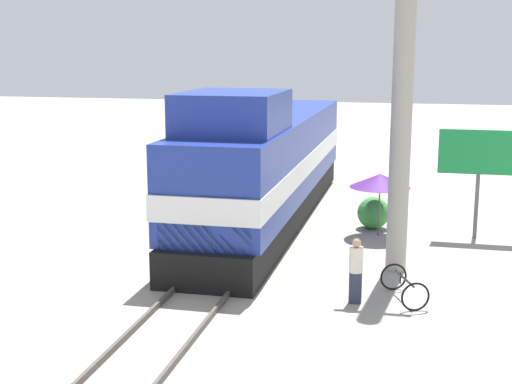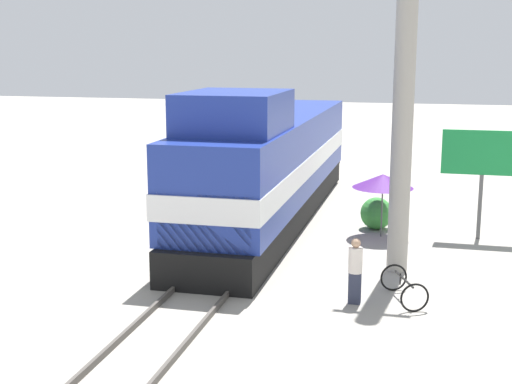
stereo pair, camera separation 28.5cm
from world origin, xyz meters
TOP-DOWN VIEW (x-y plane):
  - ground_plane at (0.00, 0.00)m, footprint 120.00×120.00m
  - rail_near at (-0.72, 0.00)m, footprint 0.08×35.58m
  - rail_far at (0.72, 0.00)m, footprint 0.08×35.58m
  - locomotive at (0.00, 3.98)m, footprint 2.97×16.55m
  - utility_pole at (4.69, -0.54)m, footprint 1.80×0.57m
  - vendor_umbrella at (4.00, 2.99)m, footprint 1.98×1.98m
  - billboard_sign at (7.08, 3.48)m, footprint 2.56×0.12m
  - shrub_cluster at (3.77, 3.94)m, footprint 1.09×1.09m
  - person_bystander at (3.84, -3.47)m, footprint 0.34×0.34m
  - bicycle at (4.98, -3.01)m, footprint 1.23×1.71m

SIDE VIEW (x-z plane):
  - ground_plane at x=0.00m, z-range 0.00..0.00m
  - rail_near at x=-0.72m, z-range 0.00..0.15m
  - rail_far at x=0.72m, z-range 0.00..0.15m
  - bicycle at x=4.98m, z-range 0.01..0.72m
  - shrub_cluster at x=3.77m, z-range 0.00..1.09m
  - person_bystander at x=3.84m, z-range 0.06..1.70m
  - vendor_umbrella at x=4.00m, z-range 0.81..2.89m
  - locomotive at x=0.00m, z-range -0.41..4.46m
  - billboard_sign at x=7.08m, z-range 0.89..4.42m
  - utility_pole at x=4.69m, z-range 0.03..10.23m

